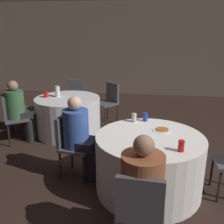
{
  "coord_description": "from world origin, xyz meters",
  "views": [
    {
      "loc": [
        -0.19,
        -2.93,
        1.92
      ],
      "look_at": [
        -0.66,
        0.43,
        0.82
      ],
      "focal_mm": 40.0,
      "sensor_mm": 36.0,
      "label": 1
    }
  ],
  "objects_px": {
    "chair_near_west": "(70,140)",
    "pizza_plate_near": "(162,130)",
    "table_near": "(149,163)",
    "soda_can_red": "(181,146)",
    "bottle_far": "(57,91)",
    "person_blue_shirt": "(81,138)",
    "chair_far_southwest": "(11,115)",
    "table_far": "(68,116)",
    "chair_near_south": "(140,209)",
    "soda_can_blue": "(145,117)",
    "chair_far_northeast": "(109,99)",
    "person_green_jacket": "(20,111)",
    "chair_far_north": "(76,95)",
    "chair_far_west": "(19,105)",
    "soda_can_silver": "(134,118)",
    "person_floral_shirt": "(142,191)"
  },
  "relations": [
    {
      "from": "table_far",
      "to": "chair_near_south",
      "type": "distance_m",
      "value": 3.08
    },
    {
      "from": "soda_can_red",
      "to": "person_green_jacket",
      "type": "bearing_deg",
      "value": 149.67
    },
    {
      "from": "soda_can_red",
      "to": "person_floral_shirt",
      "type": "bearing_deg",
      "value": -124.22
    },
    {
      "from": "bottle_far",
      "to": "person_floral_shirt",
      "type": "bearing_deg",
      "value": -56.95
    },
    {
      "from": "person_blue_shirt",
      "to": "person_green_jacket",
      "type": "bearing_deg",
      "value": -116.88
    },
    {
      "from": "table_far",
      "to": "chair_near_south",
      "type": "height_order",
      "value": "chair_near_south"
    },
    {
      "from": "soda_can_red",
      "to": "bottle_far",
      "type": "height_order",
      "value": "bottle_far"
    },
    {
      "from": "chair_far_north",
      "to": "person_blue_shirt",
      "type": "distance_m",
      "value": 2.62
    },
    {
      "from": "soda_can_blue",
      "to": "table_near",
      "type": "bearing_deg",
      "value": -82.71
    },
    {
      "from": "chair_near_west",
      "to": "chair_far_southwest",
      "type": "xyz_separation_m",
      "value": [
        -1.36,
        0.9,
        0.0
      ]
    },
    {
      "from": "pizza_plate_near",
      "to": "chair_far_southwest",
      "type": "bearing_deg",
      "value": 161.54
    },
    {
      "from": "chair_far_north",
      "to": "person_green_jacket",
      "type": "relative_size",
      "value": 0.77
    },
    {
      "from": "table_near",
      "to": "soda_can_blue",
      "type": "distance_m",
      "value": 0.69
    },
    {
      "from": "table_near",
      "to": "chair_far_north",
      "type": "height_order",
      "value": "chair_far_north"
    },
    {
      "from": "chair_far_northeast",
      "to": "chair_far_north",
      "type": "relative_size",
      "value": 1.0
    },
    {
      "from": "person_blue_shirt",
      "to": "pizza_plate_near",
      "type": "relative_size",
      "value": 4.58
    },
    {
      "from": "pizza_plate_near",
      "to": "soda_can_blue",
      "type": "bearing_deg",
      "value": 124.92
    },
    {
      "from": "chair_near_west",
      "to": "person_blue_shirt",
      "type": "relative_size",
      "value": 0.76
    },
    {
      "from": "soda_can_blue",
      "to": "bottle_far",
      "type": "xyz_separation_m",
      "value": [
        -1.69,
        1.15,
        0.04
      ]
    },
    {
      "from": "soda_can_red",
      "to": "soda_can_blue",
      "type": "xyz_separation_m",
      "value": [
        -0.38,
        0.89,
        0.0
      ]
    },
    {
      "from": "chair_far_southwest",
      "to": "soda_can_red",
      "type": "height_order",
      "value": "chair_far_southwest"
    },
    {
      "from": "chair_near_west",
      "to": "soda_can_silver",
      "type": "bearing_deg",
      "value": 119.67
    },
    {
      "from": "table_near",
      "to": "pizza_plate_near",
      "type": "distance_m",
      "value": 0.46
    },
    {
      "from": "chair_far_west",
      "to": "soda_can_red",
      "type": "height_order",
      "value": "chair_far_west"
    },
    {
      "from": "chair_near_south",
      "to": "bottle_far",
      "type": "height_order",
      "value": "bottle_far"
    },
    {
      "from": "person_floral_shirt",
      "to": "soda_can_silver",
      "type": "distance_m",
      "value": 1.41
    },
    {
      "from": "chair_near_west",
      "to": "chair_near_south",
      "type": "relative_size",
      "value": 1.0
    },
    {
      "from": "soda_can_blue",
      "to": "soda_can_red",
      "type": "bearing_deg",
      "value": -66.56
    },
    {
      "from": "chair_near_south",
      "to": "soda_can_silver",
      "type": "bearing_deg",
      "value": 99.47
    },
    {
      "from": "table_far",
      "to": "chair_near_south",
      "type": "bearing_deg",
      "value": -61.4
    },
    {
      "from": "person_floral_shirt",
      "to": "chair_far_southwest",
      "type": "bearing_deg",
      "value": 143.91
    },
    {
      "from": "person_green_jacket",
      "to": "soda_can_silver",
      "type": "distance_m",
      "value": 2.17
    },
    {
      "from": "table_far",
      "to": "chair_far_northeast",
      "type": "relative_size",
      "value": 1.42
    },
    {
      "from": "table_near",
      "to": "chair_far_west",
      "type": "distance_m",
      "value": 3.07
    },
    {
      "from": "pizza_plate_near",
      "to": "soda_can_red",
      "type": "height_order",
      "value": "soda_can_red"
    },
    {
      "from": "table_far",
      "to": "person_green_jacket",
      "type": "relative_size",
      "value": 1.1
    },
    {
      "from": "chair_near_south",
      "to": "person_blue_shirt",
      "type": "relative_size",
      "value": 0.76
    },
    {
      "from": "table_near",
      "to": "table_far",
      "type": "distance_m",
      "value": 2.25
    },
    {
      "from": "person_green_jacket",
      "to": "pizza_plate_near",
      "type": "relative_size",
      "value": 4.51
    },
    {
      "from": "chair_far_southwest",
      "to": "chair_far_north",
      "type": "bearing_deg",
      "value": 121.84
    },
    {
      "from": "chair_near_west",
      "to": "pizza_plate_near",
      "type": "relative_size",
      "value": 3.48
    },
    {
      "from": "person_blue_shirt",
      "to": "chair_far_southwest",
      "type": "bearing_deg",
      "value": -111.89
    },
    {
      "from": "chair_near_south",
      "to": "chair_far_north",
      "type": "distance_m",
      "value": 4.05
    },
    {
      "from": "bottle_far",
      "to": "chair_far_northeast",
      "type": "bearing_deg",
      "value": 38.29
    },
    {
      "from": "chair_far_west",
      "to": "chair_far_southwest",
      "type": "bearing_deg",
      "value": 17.44
    },
    {
      "from": "soda_can_red",
      "to": "soda_can_blue",
      "type": "distance_m",
      "value": 0.97
    },
    {
      "from": "chair_far_southwest",
      "to": "soda_can_silver",
      "type": "relative_size",
      "value": 7.13
    },
    {
      "from": "table_far",
      "to": "chair_far_southwest",
      "type": "bearing_deg",
      "value": -146.96
    },
    {
      "from": "chair_far_southwest",
      "to": "person_blue_shirt",
      "type": "distance_m",
      "value": 1.78
    },
    {
      "from": "table_far",
      "to": "person_blue_shirt",
      "type": "distance_m",
      "value": 1.64
    }
  ]
}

